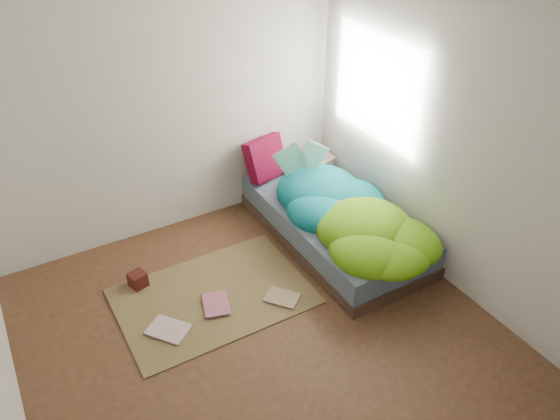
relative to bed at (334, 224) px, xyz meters
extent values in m
cube|color=#452E1A|center=(-1.22, -0.72, -0.17)|extent=(3.50, 3.50, 0.00)
cube|color=silver|center=(-1.22, 1.03, 1.13)|extent=(3.50, 0.04, 2.60)
cube|color=silver|center=(-1.22, -2.47, 1.13)|extent=(3.50, 0.04, 2.60)
cube|color=silver|center=(0.53, -0.72, 1.13)|extent=(0.04, 3.50, 2.60)
cube|color=white|center=(0.52, 0.18, 1.23)|extent=(0.01, 1.00, 1.20)
cube|color=#3B2920|center=(0.00, 0.00, -0.11)|extent=(1.00, 2.00, 0.12)
cube|color=#43526B|center=(0.00, 0.00, 0.06)|extent=(0.98, 1.96, 0.22)
cube|color=brown|center=(-1.37, -0.17, -0.16)|extent=(1.60, 1.10, 0.01)
cube|color=beige|center=(0.21, 0.81, 0.23)|extent=(0.60, 0.46, 0.12)
cube|color=#52051C|center=(-0.27, 0.89, 0.38)|extent=(0.45, 0.24, 0.43)
cube|color=#3A0F0D|center=(-1.88, 0.28, -0.09)|extent=(0.17, 0.17, 0.13)
imported|color=silver|center=(-1.94, -0.43, -0.14)|extent=(0.38, 0.39, 0.02)
imported|color=#B4687F|center=(-1.50, -0.26, -0.14)|extent=(0.29, 0.34, 0.03)
imported|color=tan|center=(-0.96, -0.56, -0.15)|extent=(0.33, 0.34, 0.02)
camera|label=1|loc=(-2.62, -3.46, 3.07)|focal=35.00mm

